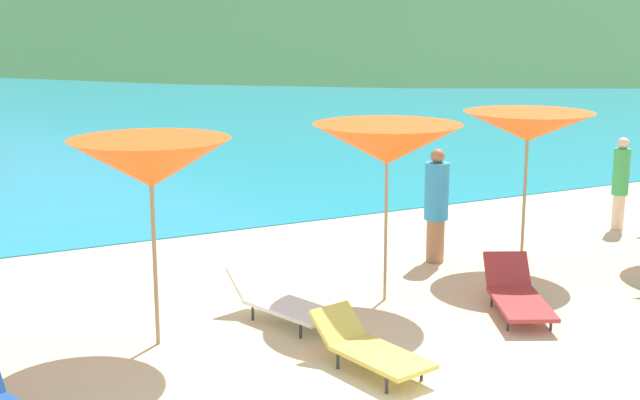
{
  "coord_description": "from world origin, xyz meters",
  "views": [
    {
      "loc": [
        -4.15,
        -5.5,
        3.74
      ],
      "look_at": [
        1.22,
        4.92,
        1.2
      ],
      "focal_mm": 48.02,
      "sensor_mm": 36.0,
      "label": 1
    }
  ],
  "objects_px": {
    "lounge_chair_1": "(517,294)",
    "lounge_chair_9": "(281,301)",
    "lounge_chair_8": "(369,347)",
    "umbrella_3": "(151,163)",
    "beachgoer_4": "(436,203)",
    "umbrella_4": "(387,144)",
    "umbrella_5": "(528,127)",
    "beachgoer_0": "(620,181)"
  },
  "relations": [
    {
      "from": "umbrella_3",
      "to": "umbrella_4",
      "type": "bearing_deg",
      "value": 2.7
    },
    {
      "from": "umbrella_5",
      "to": "beachgoer_4",
      "type": "distance_m",
      "value": 1.78
    },
    {
      "from": "umbrella_3",
      "to": "lounge_chair_9",
      "type": "xyz_separation_m",
      "value": [
        1.59,
        0.06,
        -1.87
      ]
    },
    {
      "from": "umbrella_5",
      "to": "beachgoer_0",
      "type": "xyz_separation_m",
      "value": [
        3.04,
        1.01,
        -1.25
      ]
    },
    {
      "from": "beachgoer_4",
      "to": "umbrella_5",
      "type": "bearing_deg",
      "value": -91.0
    },
    {
      "from": "umbrella_3",
      "to": "umbrella_4",
      "type": "height_order",
      "value": "umbrella_3"
    },
    {
      "from": "lounge_chair_8",
      "to": "beachgoer_4",
      "type": "distance_m",
      "value": 4.37
    },
    {
      "from": "umbrella_4",
      "to": "beachgoer_0",
      "type": "relative_size",
      "value": 1.44
    },
    {
      "from": "lounge_chair_8",
      "to": "umbrella_3",
      "type": "bearing_deg",
      "value": 124.98
    },
    {
      "from": "lounge_chair_9",
      "to": "umbrella_3",
      "type": "bearing_deg",
      "value": 164.35
    },
    {
      "from": "umbrella_4",
      "to": "lounge_chair_1",
      "type": "height_order",
      "value": "umbrella_4"
    },
    {
      "from": "umbrella_5",
      "to": "lounge_chair_9",
      "type": "height_order",
      "value": "umbrella_5"
    },
    {
      "from": "umbrella_5",
      "to": "beachgoer_0",
      "type": "distance_m",
      "value": 3.44
    },
    {
      "from": "umbrella_3",
      "to": "lounge_chair_8",
      "type": "relative_size",
      "value": 1.53
    },
    {
      "from": "lounge_chair_9",
      "to": "beachgoer_4",
      "type": "xyz_separation_m",
      "value": [
        3.21,
        1.28,
        0.67
      ]
    },
    {
      "from": "umbrella_3",
      "to": "lounge_chair_9",
      "type": "bearing_deg",
      "value": 2.02
    },
    {
      "from": "lounge_chair_9",
      "to": "umbrella_4",
      "type": "bearing_deg",
      "value": -14.27
    },
    {
      "from": "umbrella_5",
      "to": "lounge_chair_8",
      "type": "xyz_separation_m",
      "value": [
        -4.05,
        -2.31,
        -1.88
      ]
    },
    {
      "from": "umbrella_4",
      "to": "beachgoer_4",
      "type": "xyz_separation_m",
      "value": [
        1.63,
        1.19,
        -1.18
      ]
    },
    {
      "from": "lounge_chair_1",
      "to": "lounge_chair_9",
      "type": "distance_m",
      "value": 3.02
    },
    {
      "from": "umbrella_4",
      "to": "lounge_chair_9",
      "type": "bearing_deg",
      "value": -176.61
    },
    {
      "from": "umbrella_4",
      "to": "lounge_chair_9",
      "type": "xyz_separation_m",
      "value": [
        -1.58,
        -0.09,
        -1.85
      ]
    },
    {
      "from": "lounge_chair_8",
      "to": "lounge_chair_9",
      "type": "bearing_deg",
      "value": 85.79
    },
    {
      "from": "umbrella_3",
      "to": "beachgoer_0",
      "type": "height_order",
      "value": "umbrella_3"
    },
    {
      "from": "umbrella_3",
      "to": "lounge_chair_1",
      "type": "relative_size",
      "value": 1.4
    },
    {
      "from": "umbrella_3",
      "to": "lounge_chair_8",
      "type": "xyz_separation_m",
      "value": [
        1.8,
        -1.76,
        -1.87
      ]
    },
    {
      "from": "umbrella_4",
      "to": "lounge_chair_1",
      "type": "xyz_separation_m",
      "value": [
        1.23,
        -1.23,
        -1.85
      ]
    },
    {
      "from": "umbrella_3",
      "to": "beachgoer_0",
      "type": "bearing_deg",
      "value": 9.95
    },
    {
      "from": "umbrella_5",
      "to": "lounge_chair_1",
      "type": "distance_m",
      "value": 2.88
    },
    {
      "from": "beachgoer_4",
      "to": "lounge_chair_1",
      "type": "bearing_deg",
      "value": -153.45
    },
    {
      "from": "umbrella_5",
      "to": "umbrella_3",
      "type": "bearing_deg",
      "value": -174.63
    },
    {
      "from": "beachgoer_0",
      "to": "beachgoer_4",
      "type": "relative_size",
      "value": 0.93
    },
    {
      "from": "umbrella_4",
      "to": "beachgoer_4",
      "type": "height_order",
      "value": "umbrella_4"
    },
    {
      "from": "lounge_chair_1",
      "to": "lounge_chair_9",
      "type": "height_order",
      "value": "lounge_chair_1"
    },
    {
      "from": "umbrella_4",
      "to": "umbrella_5",
      "type": "xyz_separation_m",
      "value": [
        2.68,
        0.4,
        0.02
      ]
    },
    {
      "from": "lounge_chair_1",
      "to": "lounge_chair_9",
      "type": "bearing_deg",
      "value": -176.14
    },
    {
      "from": "lounge_chair_1",
      "to": "umbrella_3",
      "type": "bearing_deg",
      "value": -167.89
    },
    {
      "from": "beachgoer_0",
      "to": "umbrella_4",
      "type": "bearing_deg",
      "value": -25.59
    },
    {
      "from": "lounge_chair_8",
      "to": "lounge_chair_9",
      "type": "relative_size",
      "value": 0.93
    },
    {
      "from": "umbrella_4",
      "to": "beachgoer_4",
      "type": "bearing_deg",
      "value": 36.04
    },
    {
      "from": "beachgoer_0",
      "to": "beachgoer_4",
      "type": "xyz_separation_m",
      "value": [
        -4.08,
        -0.22,
        0.04
      ]
    },
    {
      "from": "lounge_chair_8",
      "to": "umbrella_5",
      "type": "bearing_deg",
      "value": 19.0
    }
  ]
}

